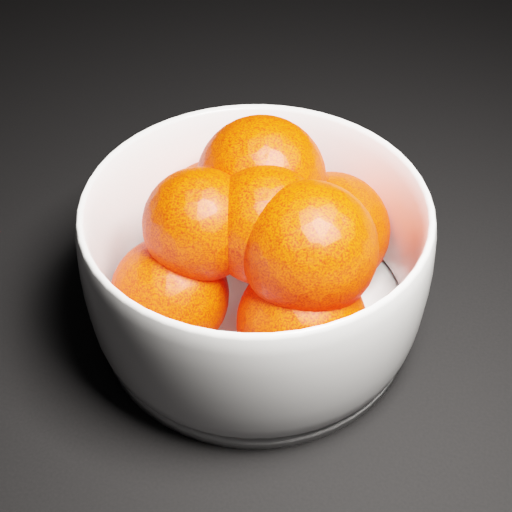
% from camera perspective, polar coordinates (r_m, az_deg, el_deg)
% --- Properties ---
extents(bowl, '(0.23, 0.23, 0.11)m').
position_cam_1_polar(bowl, '(0.49, 0.00, -0.48)').
color(bowl, white).
rests_on(bowl, ground).
extents(orange_pile, '(0.17, 0.18, 0.13)m').
position_cam_1_polar(orange_pile, '(0.47, 0.57, 1.26)').
color(orange_pile, '#FF1E00').
rests_on(orange_pile, bowl).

